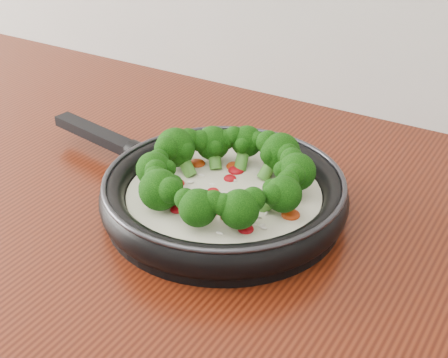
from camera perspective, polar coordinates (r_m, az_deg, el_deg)
The scene contains 1 object.
skillet at distance 0.81m, azimuth -0.15°, elevation -0.95°, with size 0.49×0.35×0.09m.
Camera 1 is at (0.49, 0.53, 1.35)m, focal length 53.65 mm.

